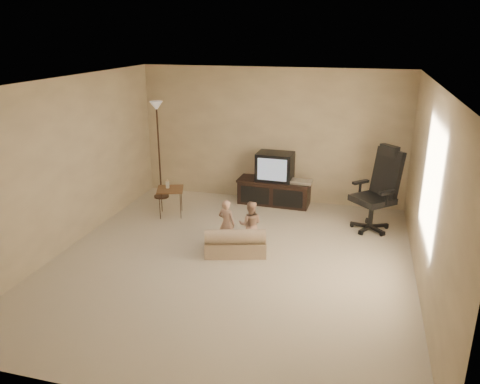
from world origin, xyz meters
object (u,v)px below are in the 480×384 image
object	(u,v)px
side_table	(170,189)
toddler_left	(227,223)
child_sofa	(235,243)
office_chair	(376,200)
toddler_right	(250,225)
tv_stand	(275,183)
floor_lamp	(158,128)

from	to	relation	value
side_table	toddler_left	bearing A→B (deg)	-36.09
child_sofa	toddler_left	size ratio (longest dim) A/B	1.32
office_chair	toddler_right	distance (m)	2.18
tv_stand	floor_lamp	xyz separation A→B (m)	(-2.22, -0.22, 0.96)
office_chair	side_table	xyz separation A→B (m)	(-3.49, -0.30, -0.02)
office_chair	toddler_right	bearing A→B (deg)	-100.14
tv_stand	toddler_left	distance (m)	2.04
toddler_left	toddler_right	world-z (taller)	toddler_left
office_chair	floor_lamp	xyz separation A→B (m)	(-4.05, 0.53, 0.87)
child_sofa	side_table	bearing A→B (deg)	125.60
toddler_left	child_sofa	bearing A→B (deg)	145.03
floor_lamp	office_chair	bearing A→B (deg)	-7.49
office_chair	toddler_left	bearing A→B (deg)	-103.38
child_sofa	toddler_right	bearing A→B (deg)	45.17
floor_lamp	toddler_left	xyz separation A→B (m)	(1.88, -1.79, -1.00)
toddler_right	office_chair	bearing A→B (deg)	-155.76
office_chair	side_table	world-z (taller)	office_chair
toddler_right	side_table	bearing A→B (deg)	-37.48
tv_stand	toddler_right	xyz separation A→B (m)	(0.01, -1.95, -0.04)
side_table	toddler_right	bearing A→B (deg)	-28.25
tv_stand	office_chair	size ratio (longest dim) A/B	1.00
side_table	child_sofa	size ratio (longest dim) A/B	0.68
side_table	child_sofa	world-z (taller)	side_table
toddler_left	toddler_right	size ratio (longest dim) A/B	1.02
side_table	toddler_left	xyz separation A→B (m)	(1.32, -0.96, -0.11)
side_table	toddler_left	distance (m)	1.64
tv_stand	side_table	bearing A→B (deg)	-145.48
toddler_right	child_sofa	bearing A→B (deg)	52.28
side_table	child_sofa	xyz separation A→B (m)	(1.52, -1.19, -0.30)
tv_stand	toddler_left	world-z (taller)	tv_stand
child_sofa	toddler_left	world-z (taller)	toddler_left
tv_stand	floor_lamp	size ratio (longest dim) A/B	0.74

